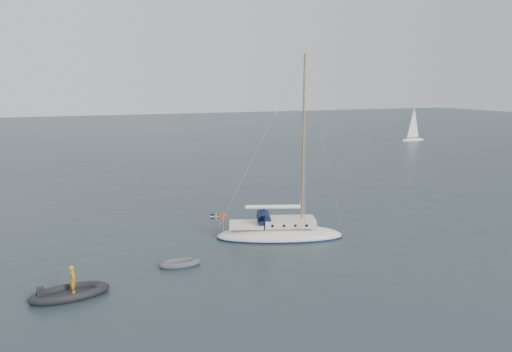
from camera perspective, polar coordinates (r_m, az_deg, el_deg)
name	(u,v)px	position (r m, az deg, el deg)	size (l,w,h in m)	color
ground	(285,248)	(33.46, 3.29, -8.24)	(300.00, 300.00, 0.00)	black
sailboat	(280,224)	(35.31, 2.74, -5.52)	(9.34, 2.80, 13.30)	silver
dinghy	(180,263)	(30.64, -8.72, -9.84)	(2.53, 1.14, 0.36)	#48474C
rib	(69,292)	(27.86, -20.56, -12.33)	(4.01, 1.82, 1.66)	black
distant_yacht_b	(414,125)	(99.89, 17.56, 5.61)	(5.31, 2.83, 7.04)	white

